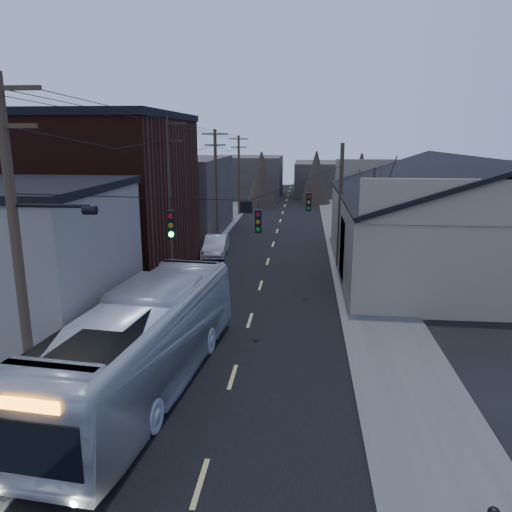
# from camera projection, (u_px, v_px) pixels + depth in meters

# --- Properties ---
(road_surface) EXTENTS (9.00, 110.00, 0.02)m
(road_surface) POSITION_uv_depth(u_px,v_px,m) (272.00, 249.00, 40.28)
(road_surface) COLOR black
(road_surface) RESTS_ON ground
(sidewalk_left) EXTENTS (4.00, 110.00, 0.12)m
(sidewalk_left) POSITION_uv_depth(u_px,v_px,m) (193.00, 247.00, 40.89)
(sidewalk_left) COLOR #474744
(sidewalk_left) RESTS_ON ground
(sidewalk_right) EXTENTS (4.00, 110.00, 0.12)m
(sidewalk_right) POSITION_uv_depth(u_px,v_px,m) (353.00, 251.00, 39.65)
(sidewalk_right) COLOR #474744
(sidewalk_right) RESTS_ON ground
(building_clapboard) EXTENTS (8.00, 8.00, 7.00)m
(building_clapboard) POSITION_uv_depth(u_px,v_px,m) (13.00, 275.00, 20.00)
(building_clapboard) COLOR gray
(building_clapboard) RESTS_ON ground
(building_brick) EXTENTS (10.00, 12.00, 10.00)m
(building_brick) POSITION_uv_depth(u_px,v_px,m) (98.00, 202.00, 30.38)
(building_brick) COLOR black
(building_brick) RESTS_ON ground
(building_left_far) EXTENTS (9.00, 14.00, 7.00)m
(building_left_far) POSITION_uv_depth(u_px,v_px,m) (174.00, 196.00, 46.17)
(building_left_far) COLOR #38312C
(building_left_far) RESTS_ON ground
(warehouse) EXTENTS (16.16, 20.60, 7.73)m
(warehouse) POSITION_uv_depth(u_px,v_px,m) (459.00, 231.00, 33.58)
(warehouse) COLOR #81715D
(warehouse) RESTS_ON ground
(building_far_left) EXTENTS (10.00, 12.00, 6.00)m
(building_far_left) POSITION_uv_depth(u_px,v_px,m) (247.00, 177.00, 74.01)
(building_far_left) COLOR #38312C
(building_far_left) RESTS_ON ground
(building_far_right) EXTENTS (12.00, 14.00, 5.00)m
(building_far_right) POSITION_uv_depth(u_px,v_px,m) (334.00, 178.00, 77.73)
(building_far_right) COLOR #38312C
(building_far_right) RESTS_ON ground
(bare_tree) EXTENTS (0.40, 0.40, 7.20)m
(bare_tree) POSITION_uv_depth(u_px,v_px,m) (371.00, 230.00, 29.15)
(bare_tree) COLOR black
(bare_tree) RESTS_ON ground
(utility_lines) EXTENTS (11.24, 45.28, 10.50)m
(utility_lines) POSITION_uv_depth(u_px,v_px,m) (220.00, 196.00, 33.75)
(utility_lines) COLOR #382B1E
(utility_lines) RESTS_ON ground
(bus) EXTENTS (4.33, 13.21, 3.61)m
(bus) POSITION_uv_depth(u_px,v_px,m) (144.00, 343.00, 17.70)
(bus) COLOR #B5BBC2
(bus) RESTS_ON ground
(parked_car) EXTENTS (1.89, 4.72, 1.53)m
(parked_car) POSITION_uv_depth(u_px,v_px,m) (216.00, 246.00, 38.20)
(parked_car) COLOR #A3A5AA
(parked_car) RESTS_ON ground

